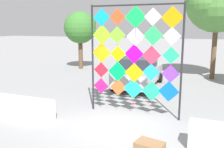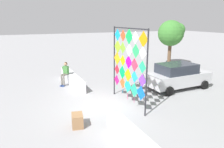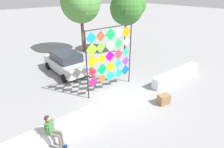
# 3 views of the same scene
# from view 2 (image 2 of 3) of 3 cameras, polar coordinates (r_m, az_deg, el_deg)

# --- Properties ---
(ground) EXTENTS (120.00, 120.00, 0.00)m
(ground) POSITION_cam_2_polar(r_m,az_deg,el_deg) (10.92, -2.56, -8.91)
(ground) COLOR gray
(plaza_ledge_left) EXTENTS (4.68, 0.53, 0.72)m
(plaza_ledge_left) POSITION_cam_2_polar(r_m,az_deg,el_deg) (14.80, -10.73, -1.34)
(plaza_ledge_left) COLOR silver
(plaza_ledge_left) RESTS_ON ground
(kite_display_rack) EXTENTS (3.35, 0.12, 3.98)m
(kite_display_rack) POSITION_cam_2_polar(r_m,az_deg,el_deg) (10.72, 4.45, 3.47)
(kite_display_rack) COLOR #232328
(kite_display_rack) RESTS_ON ground
(seated_vendor) EXTENTS (0.72, 0.75, 1.57)m
(seated_vendor) POSITION_cam_2_polar(r_m,az_deg,el_deg) (14.52, -12.60, 0.59)
(seated_vendor) COLOR #666056
(seated_vendor) RESTS_ON ground
(parked_car) EXTENTS (2.08, 4.23, 1.63)m
(parked_car) POSITION_cam_2_polar(r_m,az_deg,el_deg) (14.22, 17.24, -0.47)
(parked_car) COLOR #B7B7BC
(parked_car) RESTS_ON ground
(cardboard_box_large) EXTENTS (0.72, 0.57, 0.55)m
(cardboard_box_large) POSITION_cam_2_polar(r_m,az_deg,el_deg) (9.07, -9.33, -12.28)
(cardboard_box_large) COLOR olive
(cardboard_box_large) RESTS_ON ground
(tree_far_right) EXTENTS (2.40, 2.39, 4.31)m
(tree_far_right) POSITION_cam_2_polar(r_m,az_deg,el_deg) (20.74, 16.01, 10.45)
(tree_far_right) COLOR brown
(tree_far_right) RESTS_ON ground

